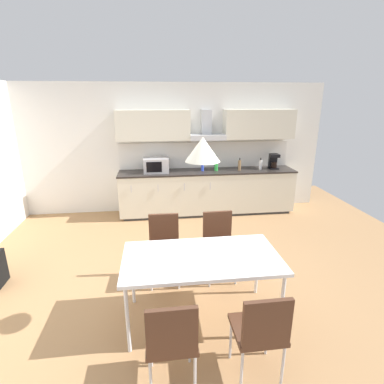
{
  "coord_description": "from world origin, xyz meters",
  "views": [
    {
      "loc": [
        -0.16,
        -3.51,
        2.28
      ],
      "look_at": [
        0.34,
        0.49,
        1.0
      ],
      "focal_mm": 28.0,
      "sensor_mm": 36.0,
      "label": 1
    }
  ],
  "objects": [
    {
      "name": "ground_plane",
      "position": [
        0.0,
        0.0,
        -0.01
      ],
      "size": [
        8.21,
        7.52,
        0.02
      ],
      "primitive_type": "cube",
      "color": "#9E754C"
    },
    {
      "name": "wall_back",
      "position": [
        0.0,
        2.56,
        1.28
      ],
      "size": [
        6.57,
        0.1,
        2.56
      ],
      "primitive_type": "cube",
      "color": "silver",
      "rests_on": "ground_plane"
    },
    {
      "name": "kitchen_counter",
      "position": [
        0.87,
        2.21,
        0.45
      ],
      "size": [
        3.5,
        0.63,
        0.89
      ],
      "color": "#333333",
      "rests_on": "ground_plane"
    },
    {
      "name": "backsplash_tile",
      "position": [
        0.87,
        2.49,
        1.15
      ],
      "size": [
        3.48,
        0.02,
        0.53
      ],
      "primitive_type": "cube",
      "color": "silver",
      "rests_on": "kitchen_counter"
    },
    {
      "name": "upper_wall_cabinets",
      "position": [
        0.87,
        2.34,
        1.76
      ],
      "size": [
        3.48,
        0.4,
        0.56
      ],
      "color": "beige"
    },
    {
      "name": "microwave",
      "position": [
        -0.15,
        2.2,
        1.03
      ],
      "size": [
        0.48,
        0.35,
        0.28
      ],
      "color": "#ADADB2",
      "rests_on": "kitchen_counter"
    },
    {
      "name": "coffee_maker",
      "position": [
        2.23,
        2.23,
        1.04
      ],
      "size": [
        0.18,
        0.19,
        0.3
      ],
      "color": "black",
      "rests_on": "kitchen_counter"
    },
    {
      "name": "bottle_brown",
      "position": [
        1.5,
        2.15,
        0.99
      ],
      "size": [
        0.06,
        0.06,
        0.25
      ],
      "color": "brown",
      "rests_on": "kitchen_counter"
    },
    {
      "name": "bottle_blue",
      "position": [
        0.76,
        2.19,
        0.96
      ],
      "size": [
        0.06,
        0.06,
        0.18
      ],
      "color": "blue",
      "rests_on": "kitchen_counter"
    },
    {
      "name": "bottle_green",
      "position": [
        1.04,
        2.2,
        1.01
      ],
      "size": [
        0.07,
        0.07,
        0.3
      ],
      "color": "green",
      "rests_on": "kitchen_counter"
    },
    {
      "name": "bottle_white",
      "position": [
        1.95,
        2.19,
        0.99
      ],
      "size": [
        0.06,
        0.06,
        0.23
      ],
      "color": "white",
      "rests_on": "kitchen_counter"
    },
    {
      "name": "dining_table",
      "position": [
        0.27,
        -0.86,
        0.7
      ],
      "size": [
        1.58,
        0.83,
        0.75
      ],
      "color": "white",
      "rests_on": "ground_plane"
    },
    {
      "name": "chair_far_left",
      "position": [
        -0.09,
        -0.07,
        0.53
      ],
      "size": [
        0.41,
        0.41,
        0.87
      ],
      "color": "#4C2D1E",
      "rests_on": "ground_plane"
    },
    {
      "name": "chair_near_left",
      "position": [
        -0.09,
        -1.66,
        0.53
      ],
      "size": [
        0.4,
        0.4,
        0.87
      ],
      "color": "#4C2D1E",
      "rests_on": "ground_plane"
    },
    {
      "name": "chair_far_right",
      "position": [
        0.62,
        -0.07,
        0.53
      ],
      "size": [
        0.41,
        0.41,
        0.87
      ],
      "color": "#4C2D1E",
      "rests_on": "ground_plane"
    },
    {
      "name": "chair_near_right",
      "position": [
        0.62,
        -1.66,
        0.53
      ],
      "size": [
        0.4,
        0.4,
        0.87
      ],
      "color": "#4C2D1E",
      "rests_on": "ground_plane"
    },
    {
      "name": "pendant_lamp",
      "position": [
        0.27,
        -0.86,
        1.83
      ],
      "size": [
        0.32,
        0.32,
        0.22
      ],
      "primitive_type": "cone",
      "color": "silver"
    }
  ]
}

